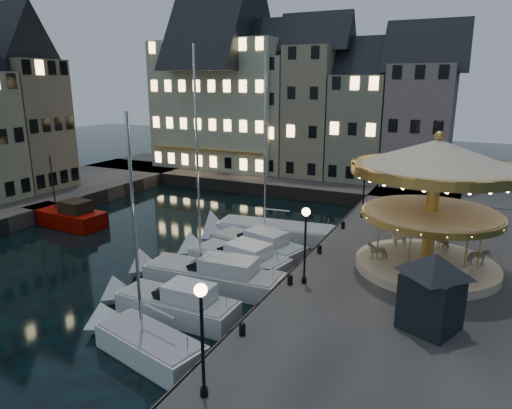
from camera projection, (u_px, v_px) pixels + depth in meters
The scene contains 30 objects.
ground at pixel (182, 287), 26.77m from camera, with size 160.00×160.00×0.00m, color black.
quay_east at pixel (446, 282), 25.97m from camera, with size 16.00×56.00×1.30m, color #474442.
quay_north at pixel (261, 177), 54.31m from camera, with size 44.00×12.00×1.30m, color #474442.
quaywall_e at pixel (313, 259), 29.32m from camera, with size 0.15×44.00×1.30m, color #47423A.
quaywall_n at pixel (254, 189), 48.25m from camera, with size 48.00×0.15×1.30m, color #47423A.
quaywall_w at pixel (6, 226), 35.87m from camera, with size 0.15×44.00×1.30m, color #47423A.
streetlamp_a at pixel (202, 325), 14.88m from camera, with size 0.44×0.44×4.17m.
streetlamp_b at pixel (305, 235), 23.58m from camera, with size 0.44×0.44×4.17m.
streetlamp_c at pixel (364, 184), 35.33m from camera, with size 0.44×0.44×4.17m.
bollard_a at pixel (242, 329), 19.25m from camera, with size 0.30×0.30×0.57m.
bollard_b at pixel (290, 279), 24.03m from camera, with size 0.30×0.30×0.57m.
bollard_c at pixel (320, 249), 28.38m from camera, with size 0.30×0.30×0.57m.
bollard_d at pixel (343, 225), 33.17m from camera, with size 0.30×0.30×0.57m.
townhouse_na at pixel (187, 112), 58.98m from camera, with size 5.50×8.00×12.80m.
townhouse_nb at pixel (223, 110), 56.58m from camera, with size 6.16×8.00×13.80m.
townhouse_nc at pixel (268, 107), 53.92m from camera, with size 6.82×8.00×14.80m.
townhouse_nd at pixel (314, 103), 51.38m from camera, with size 5.50×8.00×15.80m.
townhouse_ne at pixel (362, 118), 49.50m from camera, with size 6.16×8.00×12.80m.
townhouse_nf at pixel (421, 116), 46.84m from camera, with size 6.82×8.00×13.80m.
townhouse_wc at pixel (22, 115), 44.94m from camera, with size 8.80×5.50×14.20m.
hotel_corner at pixel (224, 97), 56.16m from camera, with size 17.60×9.00×16.80m.
motorboat_a at pixel (142, 342), 20.16m from camera, with size 6.44×3.32×10.59m.
motorboat_b at pixel (171, 304), 23.39m from camera, with size 7.40×2.12×2.15m.
motorboat_c at pixel (208, 275), 26.83m from camera, with size 9.37×2.87×12.44m.
motorboat_d at pixel (234, 259), 29.32m from camera, with size 7.76×3.87×2.15m.
motorboat_e at pixel (253, 245), 31.79m from camera, with size 8.12×4.31×2.15m.
motorboat_f at pixel (268, 231), 35.19m from camera, with size 10.05×3.64×13.29m.
red_fishing_boat at pixel (66, 217), 38.22m from camera, with size 7.70×3.05×5.97m.
carousel at pixel (435, 181), 24.67m from camera, with size 9.00×9.00×7.87m.
ticket_kiosk at pixel (434, 278), 19.26m from camera, with size 3.37×3.37×3.94m.
Camera 1 is at (14.57, -20.25, 11.71)m, focal length 32.00 mm.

